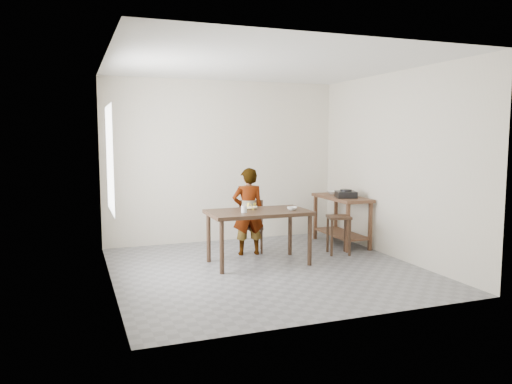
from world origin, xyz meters
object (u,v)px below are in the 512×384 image
object	(u,v)px
prep_counter	(341,220)
dining_table	(258,237)
dining_chair	(251,227)
child	(248,211)
stool	(339,235)

from	to	relation	value
prep_counter	dining_table	bearing A→B (deg)	-157.85
dining_table	dining_chair	size ratio (longest dim) A/B	1.80
dining_table	child	size ratio (longest dim) A/B	1.07
dining_chair	stool	world-z (taller)	dining_chair
child	dining_chair	world-z (taller)	child
prep_counter	stool	distance (m)	0.70
child	prep_counter	bearing A→B (deg)	-168.78
child	stool	bearing A→B (deg)	167.83
dining_chair	child	bearing A→B (deg)	-102.35
prep_counter	stool	xyz separation A→B (m)	(-0.38, -0.57, -0.11)
dining_table	dining_chair	world-z (taller)	dining_chair
child	stool	world-z (taller)	child
dining_table	stool	distance (m)	1.35
dining_table	stool	xyz separation A→B (m)	(1.34, 0.13, -0.08)
child	stool	xyz separation A→B (m)	(1.29, -0.44, -0.36)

